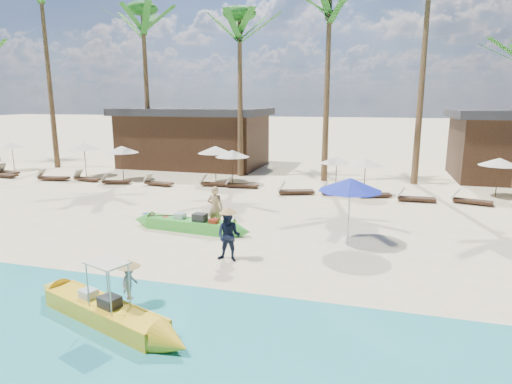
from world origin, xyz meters
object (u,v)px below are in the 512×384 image
(yellow_canoe, at_px, (104,312))
(tourist, at_px, (215,208))
(green_canoe, at_px, (190,224))
(blue_umbrella, at_px, (350,184))

(yellow_canoe, bearing_deg, tourist, 110.34)
(yellow_canoe, distance_m, tourist, 7.31)
(yellow_canoe, xyz_separation_m, tourist, (-0.15, 7.28, 0.61))
(tourist, bearing_deg, yellow_canoe, 87.86)
(green_canoe, xyz_separation_m, tourist, (0.87, 0.44, 0.60))
(yellow_canoe, height_order, blue_umbrella, blue_umbrella)
(yellow_canoe, relative_size, blue_umbrella, 2.34)
(yellow_canoe, height_order, tourist, tourist)
(blue_umbrella, bearing_deg, green_canoe, -179.82)
(green_canoe, height_order, blue_umbrella, blue_umbrella)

